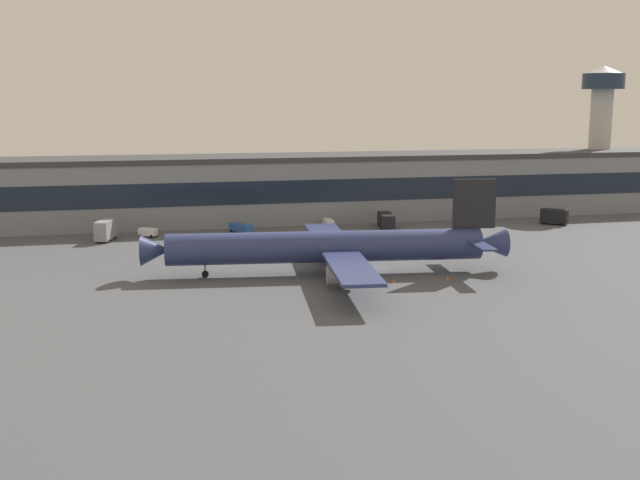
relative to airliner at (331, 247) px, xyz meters
The scene contains 13 objects.
ground_plane 9.71m from the airliner, 13.19° to the left, with size 600.00×600.00×0.00m, color #4C4F54.
terminal_building 60.04m from the airliner, 82.01° to the left, with size 200.73×18.91×15.46m.
airliner is the anchor object (origin of this frame).
control_tower 110.78m from the airliner, 35.28° to the left, with size 10.76×10.76×37.06m.
stair_truck 73.48m from the airliner, 31.68° to the left, with size 6.07×5.79×3.55m.
belt_loader 44.29m from the airliner, 101.70° to the left, with size 4.80×6.58×1.95m.
fuel_truck 47.87m from the airliner, 60.98° to the left, with size 4.12×8.74×3.35m.
crew_van 60.31m from the airliner, 44.21° to the left, with size 5.55×4.72×2.55m.
follow_me_car 47.50m from the airliner, 76.55° to the left, with size 2.17×4.48×1.85m.
baggage_tug 51.53m from the airliner, 123.67° to the left, with size 4.12×3.49×1.85m.
catering_truck 54.90m from the airliner, 132.43° to the left, with size 4.34×7.62×4.15m.
traffic_cone_0 19.29m from the airliner, 25.85° to the right, with size 0.52×0.52×0.64m, color #F2590C.
traffic_cone_1 12.13m from the airliner, 45.61° to the right, with size 0.50×0.50×0.63m, color #F2590C.
Camera 1 is at (-38.63, -121.09, 27.71)m, focal length 43.26 mm.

